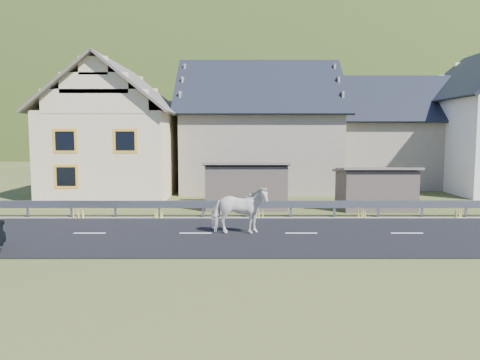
{
  "coord_description": "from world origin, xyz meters",
  "views": [
    {
      "loc": [
        -2.33,
        -17.36,
        3.81
      ],
      "look_at": [
        -2.32,
        1.56,
        1.91
      ],
      "focal_mm": 35.0,
      "sensor_mm": 36.0,
      "label": 1
    }
  ],
  "objects": [
    {
      "name": "horse",
      "position": [
        -2.34,
        -0.07,
        0.94
      ],
      "size": [
        0.99,
        2.14,
        1.8
      ],
      "primitive_type": "imported",
      "rotation": [
        0.0,
        0.0,
        1.56
      ],
      "color": "silver",
      "rests_on": "road"
    },
    {
      "name": "ground",
      "position": [
        0.0,
        0.0,
        0.0
      ],
      "size": [
        160.0,
        160.0,
        0.0
      ],
      "primitive_type": "plane",
      "color": "#384118",
      "rests_on": "ground"
    },
    {
      "name": "mountain",
      "position": [
        5.0,
        180.0,
        -20.0
      ],
      "size": [
        440.0,
        280.0,
        260.0
      ],
      "primitive_type": "ellipsoid",
      "color": "#223A13",
      "rests_on": "ground"
    },
    {
      "name": "house_stone_a",
      "position": [
        -1.0,
        15.0,
        4.63
      ],
      "size": [
        10.8,
        9.8,
        8.9
      ],
      "color": "gray",
      "rests_on": "ground"
    },
    {
      "name": "shed_right",
      "position": [
        4.5,
        6.0,
        1.0
      ],
      "size": [
        3.8,
        2.9,
        2.2
      ],
      "primitive_type": "cube",
      "color": "brown",
      "rests_on": "ground"
    },
    {
      "name": "house_cream",
      "position": [
        -10.0,
        12.0,
        4.36
      ],
      "size": [
        7.8,
        9.8,
        8.3
      ],
      "color": "beige",
      "rests_on": "ground"
    },
    {
      "name": "shed_left",
      "position": [
        -2.0,
        6.5,
        1.1
      ],
      "size": [
        4.3,
        3.3,
        2.4
      ],
      "primitive_type": "cube",
      "color": "brown",
      "rests_on": "ground"
    },
    {
      "name": "house_stone_b",
      "position": [
        9.0,
        17.0,
        4.24
      ],
      "size": [
        9.8,
        8.8,
        8.1
      ],
      "color": "gray",
      "rests_on": "ground"
    },
    {
      "name": "conifer_patch",
      "position": [
        -55.0,
        110.0,
        6.0
      ],
      "size": [
        76.0,
        50.0,
        28.0
      ],
      "primitive_type": "ellipsoid",
      "color": "black",
      "rests_on": "ground"
    },
    {
      "name": "lane_markings",
      "position": [
        0.0,
        0.0,
        0.04
      ],
      "size": [
        60.0,
        6.6,
        0.01
      ],
      "primitive_type": "cube",
      "color": "silver",
      "rests_on": "road"
    },
    {
      "name": "road",
      "position": [
        0.0,
        0.0,
        0.02
      ],
      "size": [
        60.0,
        7.0,
        0.04
      ],
      "primitive_type": "cube",
      "color": "black",
      "rests_on": "ground"
    },
    {
      "name": "guardrail",
      "position": [
        -0.0,
        3.68,
        0.56
      ],
      "size": [
        28.1,
        0.09,
        0.75
      ],
      "color": "#93969B",
      "rests_on": "ground"
    }
  ]
}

